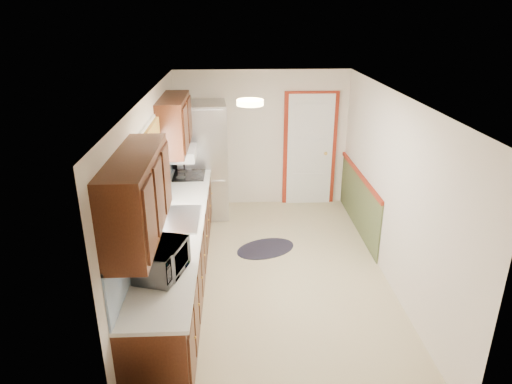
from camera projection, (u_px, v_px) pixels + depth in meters
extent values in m
cube|color=tan|center=(273.00, 274.00, 6.15)|extent=(3.20, 5.20, 0.12)
cube|color=white|center=(275.00, 95.00, 5.26)|extent=(3.20, 5.20, 0.12)
cube|color=silver|center=(262.00, 139.00, 8.02)|extent=(3.20, 0.10, 2.40)
cube|color=silver|center=(302.00, 317.00, 3.39)|extent=(3.20, 0.10, 2.40)
cube|color=silver|center=(153.00, 194.00, 5.64)|extent=(0.10, 5.20, 2.40)
cube|color=silver|center=(392.00, 190.00, 5.77)|extent=(0.10, 5.20, 2.40)
cube|color=#3E1B0E|center=(179.00, 259.00, 5.65)|extent=(0.60, 4.00, 0.90)
cube|color=silver|center=(177.00, 225.00, 5.48)|extent=(0.63, 4.00, 0.04)
cube|color=#5189C5|center=(150.00, 202.00, 5.35)|extent=(0.02, 4.00, 0.55)
cube|color=#3E1B0E|center=(138.00, 196.00, 3.93)|extent=(0.35, 1.40, 0.75)
cube|color=#3E1B0E|center=(174.00, 124.00, 6.43)|extent=(0.35, 1.20, 0.75)
cube|color=white|center=(149.00, 167.00, 5.30)|extent=(0.02, 1.00, 0.90)
cube|color=#C65D25|center=(150.00, 138.00, 5.17)|extent=(0.05, 1.12, 0.24)
cube|color=#B7B7BC|center=(178.00, 219.00, 5.56)|extent=(0.52, 0.82, 0.02)
cube|color=white|center=(180.00, 153.00, 6.65)|extent=(0.45, 0.60, 0.15)
cube|color=maroon|center=(310.00, 150.00, 8.11)|extent=(0.94, 0.05, 2.08)
cube|color=white|center=(310.00, 150.00, 8.08)|extent=(0.80, 0.04, 2.00)
cube|color=#4A5630|center=(359.00, 202.00, 7.30)|extent=(0.02, 2.30, 0.90)
cube|color=maroon|center=(360.00, 175.00, 7.13)|extent=(0.04, 2.30, 0.06)
cylinder|color=#FFD88C|center=(250.00, 102.00, 5.07)|extent=(0.30, 0.30, 0.06)
imported|color=white|center=(161.00, 257.00, 4.34)|extent=(0.45, 0.62, 0.38)
cube|color=#B7B7BC|center=(203.00, 161.00, 7.65)|extent=(0.85, 0.80, 1.94)
cylinder|color=black|center=(185.00, 175.00, 7.28)|extent=(0.02, 0.02, 1.36)
ellipsoid|color=black|center=(266.00, 249.00, 6.80)|extent=(1.06, 0.91, 0.01)
cube|color=black|center=(189.00, 175.00, 7.04)|extent=(0.48, 0.57, 0.02)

